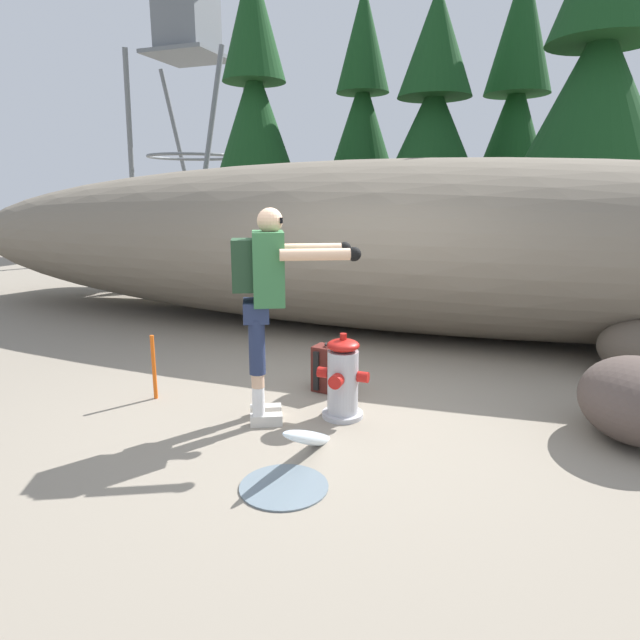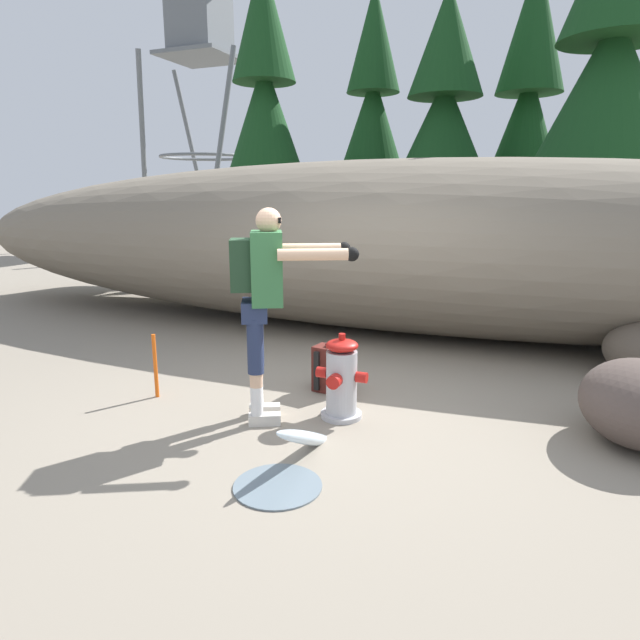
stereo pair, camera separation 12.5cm
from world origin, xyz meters
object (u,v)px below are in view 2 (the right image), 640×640
object	(u,v)px
utility_worker	(266,289)
watchtower	(200,32)
fire_hydrant	(341,380)
survey_stake	(155,366)
spare_backpack	(331,369)

from	to	relation	value
utility_worker	watchtower	size ratio (longest dim) A/B	0.19
fire_hydrant	utility_worker	distance (m)	0.99
survey_stake	spare_backpack	bearing A→B (deg)	27.39
utility_worker	fire_hydrant	bearing A→B (deg)	-0.33
spare_backpack	survey_stake	bearing A→B (deg)	125.87
utility_worker	spare_backpack	distance (m)	1.24
spare_backpack	survey_stake	distance (m)	1.62
watchtower	survey_stake	xyz separation A→B (m)	(7.46, -12.40, -6.56)
fire_hydrant	survey_stake	distance (m)	1.76
survey_stake	fire_hydrant	bearing A→B (deg)	6.23
fire_hydrant	spare_backpack	xyz separation A→B (m)	(-0.31, 0.56, -0.12)
fire_hydrant	survey_stake	bearing A→B (deg)	-173.77
fire_hydrant	spare_backpack	distance (m)	0.65
utility_worker	spare_backpack	size ratio (longest dim) A/B	3.70
fire_hydrant	survey_stake	xyz separation A→B (m)	(-1.75, -0.19, -0.03)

